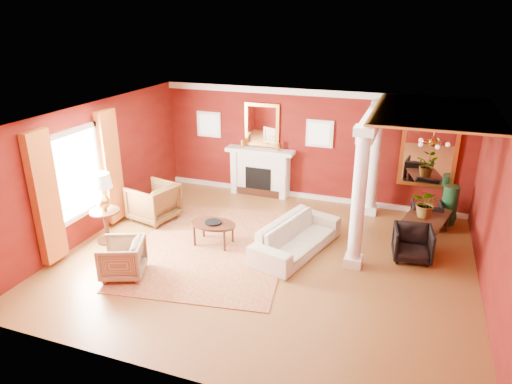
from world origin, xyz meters
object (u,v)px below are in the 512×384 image
at_px(sofa, 297,232).
at_px(dining_table, 427,222).
at_px(coffee_table, 213,225).
at_px(armchair_leopard, 153,200).
at_px(side_table, 103,196).
at_px(armchair_stripe, 122,257).

height_order(sofa, dining_table, sofa).
xyz_separation_m(coffee_table, dining_table, (4.28, 1.81, -0.05)).
distance_m(armchair_leopard, side_table, 1.49).
bearing_deg(dining_table, armchair_stripe, 137.84).
relative_size(sofa, coffee_table, 2.32).
bearing_deg(coffee_table, armchair_leopard, 160.12).
xyz_separation_m(side_table, dining_table, (6.52, 2.47, -0.65)).
bearing_deg(armchair_stripe, armchair_leopard, 176.39).
height_order(armchair_leopard, armchair_stripe, armchair_leopard).
distance_m(armchair_stripe, side_table, 1.70).
relative_size(sofa, dining_table, 1.58).
height_order(side_table, dining_table, side_table).
height_order(armchair_leopard, coffee_table, armchair_leopard).
height_order(armchair_stripe, side_table, side_table).
bearing_deg(armchair_stripe, sofa, 103.53).
height_order(armchair_leopard, side_table, side_table).
bearing_deg(dining_table, sofa, 135.50).
relative_size(armchair_leopard, side_table, 0.64).
xyz_separation_m(armchair_leopard, armchair_stripe, (0.79, -2.40, -0.10)).
bearing_deg(side_table, sofa, 13.41).
distance_m(armchair_leopard, coffee_table, 2.00).
xyz_separation_m(sofa, armchair_leopard, (-3.64, 0.38, 0.05)).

